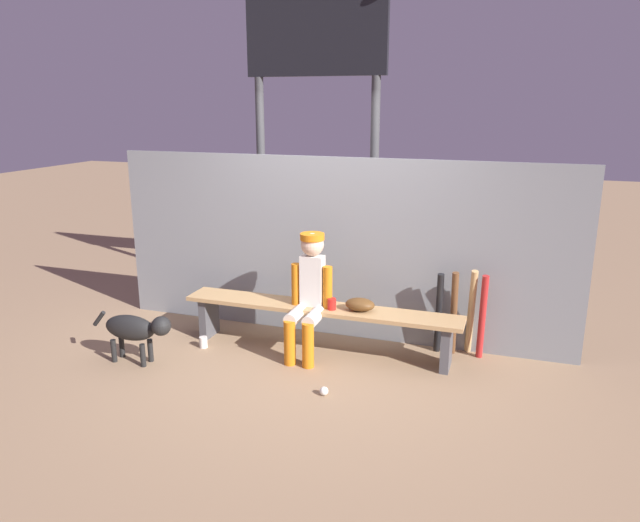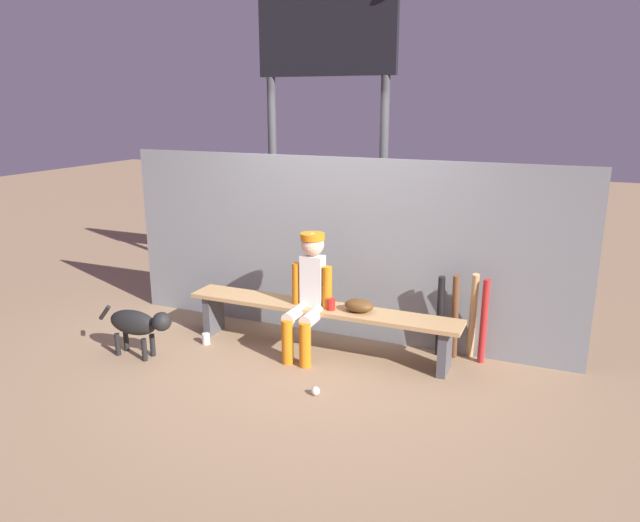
# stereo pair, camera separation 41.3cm
# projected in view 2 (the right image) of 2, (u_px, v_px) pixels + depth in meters

# --- Properties ---
(ground_plane) EXTENTS (30.00, 30.00, 0.00)m
(ground_plane) POSITION_uv_depth(u_px,v_px,m) (320.00, 351.00, 5.82)
(ground_plane) COLOR #937556
(chainlink_fence) EXTENTS (4.81, 0.03, 1.85)m
(chainlink_fence) POSITION_uv_depth(u_px,v_px,m) (338.00, 249.00, 6.00)
(chainlink_fence) COLOR gray
(chainlink_fence) RESTS_ON ground_plane
(dugout_bench) EXTENTS (2.74, 0.36, 0.47)m
(dugout_bench) POSITION_uv_depth(u_px,v_px,m) (320.00, 315.00, 5.73)
(dugout_bench) COLOR tan
(dugout_bench) RESTS_ON ground_plane
(player_seated) EXTENTS (0.41, 0.55, 1.18)m
(player_seated) POSITION_uv_depth(u_px,v_px,m) (308.00, 291.00, 5.58)
(player_seated) COLOR silver
(player_seated) RESTS_ON ground_plane
(baseball_glove) EXTENTS (0.28, 0.20, 0.12)m
(baseball_glove) POSITION_uv_depth(u_px,v_px,m) (359.00, 306.00, 5.53)
(baseball_glove) COLOR #593819
(baseball_glove) RESTS_ON dugout_bench
(bat_aluminum_black) EXTENTS (0.09, 0.15, 0.81)m
(bat_aluminum_black) POSITION_uv_depth(u_px,v_px,m) (440.00, 316.00, 5.60)
(bat_aluminum_black) COLOR black
(bat_aluminum_black) RESTS_ON ground_plane
(bat_wood_dark) EXTENTS (0.06, 0.16, 0.85)m
(bat_wood_dark) POSITION_uv_depth(u_px,v_px,m) (455.00, 317.00, 5.53)
(bat_wood_dark) COLOR brown
(bat_wood_dark) RESTS_ON ground_plane
(bat_wood_tan) EXTENTS (0.11, 0.25, 0.87)m
(bat_wood_tan) POSITION_uv_depth(u_px,v_px,m) (473.00, 316.00, 5.52)
(bat_wood_tan) COLOR tan
(bat_wood_tan) RESTS_ON ground_plane
(bat_aluminum_red) EXTENTS (0.09, 0.15, 0.84)m
(bat_aluminum_red) POSITION_uv_depth(u_px,v_px,m) (484.00, 322.00, 5.43)
(bat_aluminum_red) COLOR #B22323
(bat_aluminum_red) RESTS_ON ground_plane
(baseball) EXTENTS (0.07, 0.07, 0.07)m
(baseball) POSITION_uv_depth(u_px,v_px,m) (316.00, 391.00, 4.94)
(baseball) COLOR white
(baseball) RESTS_ON ground_plane
(cup_on_ground) EXTENTS (0.08, 0.08, 0.11)m
(cup_on_ground) POSITION_uv_depth(u_px,v_px,m) (206.00, 339.00, 5.97)
(cup_on_ground) COLOR silver
(cup_on_ground) RESTS_ON ground_plane
(cup_on_bench) EXTENTS (0.08, 0.08, 0.11)m
(cup_on_bench) POSITION_uv_depth(u_px,v_px,m) (331.00, 304.00, 5.58)
(cup_on_bench) COLOR red
(cup_on_bench) RESTS_ON dugout_bench
(scoreboard) EXTENTS (1.90, 0.27, 3.81)m
(scoreboard) POSITION_uv_depth(u_px,v_px,m) (330.00, 77.00, 6.56)
(scoreboard) COLOR #3F3F42
(scoreboard) RESTS_ON ground_plane
(dog) EXTENTS (0.84, 0.20, 0.49)m
(dog) POSITION_uv_depth(u_px,v_px,m) (138.00, 324.00, 5.61)
(dog) COLOR black
(dog) RESTS_ON ground_plane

